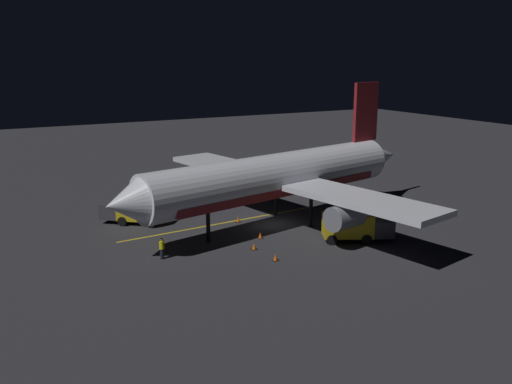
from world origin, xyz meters
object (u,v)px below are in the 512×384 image
baggage_truck (135,211)px  airliner (279,177)px  catering_truck (354,227)px  traffic_cone_near_right (260,236)px  traffic_cone_far (238,219)px  ground_crew_worker (162,248)px  traffic_cone_under_wing (254,247)px  traffic_cone_near_left (275,258)px

baggage_truck → airliner: bearing=-119.3°
catering_truck → traffic_cone_near_right: bearing=56.6°
traffic_cone_near_right → traffic_cone_far: same height
baggage_truck → catering_truck: size_ratio=0.93×
airliner → baggage_truck: size_ratio=6.03×
ground_crew_worker → traffic_cone_under_wing: 7.66m
airliner → ground_crew_worker: size_ratio=20.32×
traffic_cone_near_left → ground_crew_worker: bearing=58.9°
baggage_truck → traffic_cone_near_right: 12.94m
airliner → catering_truck: bearing=-156.9°
airliner → traffic_cone_under_wing: 8.77m
ground_crew_worker → traffic_cone_near_right: ground_crew_worker is taller
catering_truck → traffic_cone_far: bearing=33.0°
ground_crew_worker → traffic_cone_far: bearing=-58.6°
catering_truck → traffic_cone_near_right: catering_truck is taller
ground_crew_worker → traffic_cone_under_wing: size_ratio=3.16×
traffic_cone_near_right → traffic_cone_under_wing: size_ratio=1.00×
traffic_cone_under_wing → traffic_cone_near_right: bearing=-39.5°
airliner → traffic_cone_far: (2.42, 3.22, -4.37)m
ground_crew_worker → traffic_cone_far: ground_crew_worker is taller
traffic_cone_under_wing → catering_truck: bearing=-104.5°
traffic_cone_near_left → traffic_cone_near_right: bearing=-16.7°
traffic_cone_near_right → traffic_cone_under_wing: (-2.27, 1.87, 0.00)m
ground_crew_worker → traffic_cone_near_right: (0.64, -9.33, -0.64)m
baggage_truck → ground_crew_worker: bearing=175.2°
airliner → catering_truck: airliner is taller
airliner → traffic_cone_near_left: bearing=147.3°
traffic_cone_near_left → baggage_truck: bearing=24.5°
baggage_truck → catering_truck: (-14.28, -15.34, -0.01)m
traffic_cone_under_wing → traffic_cone_near_left: bearing=-174.7°
airliner → traffic_cone_near_right: (-2.92, 3.69, -4.37)m
catering_truck → traffic_cone_far: size_ratio=11.49×
ground_crew_worker → traffic_cone_near_right: bearing=-86.1°
airliner → traffic_cone_far: airliner is taller
airliner → catering_truck: size_ratio=5.59×
traffic_cone_under_wing → traffic_cone_far: bearing=-17.1°
traffic_cone_near_left → catering_truck: bearing=-84.8°
baggage_truck → traffic_cone_near_left: bearing=-155.5°
airliner → ground_crew_worker: 14.00m
airliner → traffic_cone_under_wing: airliner is taller
airliner → ground_crew_worker: airliner is taller
traffic_cone_far → catering_truck: bearing=-147.0°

